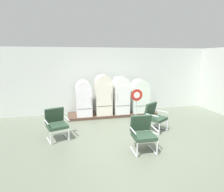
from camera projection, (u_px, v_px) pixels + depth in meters
ground at (137, 148)px, 5.17m from camera, size 12.00×10.00×0.05m
back_wall at (109, 80)px, 8.36m from camera, size 11.76×0.12×2.84m
side_wall_right at (218, 81)px, 8.24m from camera, size 0.16×2.20×2.84m
display_plinth at (113, 114)px, 8.04m from camera, size 3.73×0.95×0.11m
refrigerator_0 at (84, 97)px, 7.52m from camera, size 0.61×0.71×1.42m
refrigerator_1 at (103, 94)px, 7.63m from camera, size 0.64×0.64×1.64m
refrigerator_2 at (121, 94)px, 7.83m from camera, size 0.62×0.69×1.53m
refrigerator_3 at (140, 95)px, 8.00m from camera, size 0.71×0.63×1.40m
armchair_left at (56, 122)px, 5.62m from camera, size 0.75×0.77×0.94m
armchair_right at (155, 115)px, 6.27m from camera, size 0.81×0.83×0.94m
armchair_center at (143, 132)px, 4.92m from camera, size 0.65×0.64×0.94m
sign_stand at (136, 109)px, 6.74m from camera, size 0.42×0.32×1.33m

